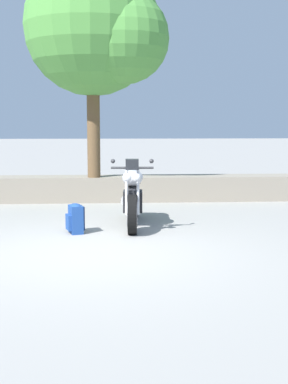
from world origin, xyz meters
TOP-DOWN VIEW (x-y plane):
  - ground_plane at (0.00, 0.00)m, footprint 120.00×120.00m
  - stone_wall at (0.00, 4.80)m, footprint 36.00×0.80m
  - motorcycle_silver_centre at (0.67, 1.82)m, footprint 0.67×2.07m
  - rider_backpack at (-0.25, 1.25)m, footprint 0.31×0.34m
  - leafy_tree_far_left at (0.09, 4.50)m, footprint 3.04×2.90m

SIDE VIEW (x-z plane):
  - ground_plane at x=0.00m, z-range 0.00..0.00m
  - rider_backpack at x=-0.25m, z-range 0.01..0.48m
  - stone_wall at x=0.00m, z-range 0.00..0.55m
  - motorcycle_silver_centre at x=0.67m, z-range -0.10..1.07m
  - leafy_tree_far_left at x=0.09m, z-range 1.35..6.00m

